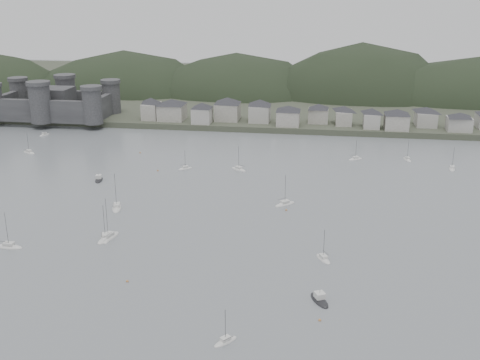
# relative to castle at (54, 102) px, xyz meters

# --- Properties ---
(ground) EXTENTS (900.00, 900.00, 0.00)m
(ground) POSITION_rel_castle_xyz_m (120.00, -179.80, -10.96)
(ground) COLOR slate
(ground) RESTS_ON ground
(far_shore_land) EXTENTS (900.00, 250.00, 3.00)m
(far_shore_land) POSITION_rel_castle_xyz_m (120.00, 115.20, -9.46)
(far_shore_land) COLOR #383D2D
(far_shore_land) RESTS_ON ground
(forested_ridge) EXTENTS (851.55, 103.94, 102.57)m
(forested_ridge) POSITION_rel_castle_xyz_m (124.83, 89.60, -22.25)
(forested_ridge) COLOR black
(forested_ridge) RESTS_ON ground
(castle) EXTENTS (66.00, 43.00, 20.00)m
(castle) POSITION_rel_castle_xyz_m (0.00, 0.00, 0.00)
(castle) COLOR #333336
(castle) RESTS_ON far_shore_land
(waterfront_town) EXTENTS (451.48, 28.46, 12.92)m
(waterfront_town) POSITION_rel_castle_xyz_m (170.59, 3.54, -2.30)
(waterfront_town) COLOR gray
(waterfront_town) RESTS_ON far_shore_land
(moored_fleet) EXTENTS (239.92, 172.53, 13.73)m
(moored_fleet) POSITION_rel_castle_xyz_m (119.59, -119.14, -10.79)
(moored_fleet) COLOR silver
(moored_fleet) RESTS_ON ground
(motor_launch_near) EXTENTS (6.18, 8.49, 3.92)m
(motor_launch_near) POSITION_rel_castle_xyz_m (150.17, -175.89, -10.67)
(motor_launch_near) COLOR black
(motor_launch_near) RESTS_ON ground
(motor_launch_far) EXTENTS (4.44, 8.13, 3.84)m
(motor_launch_far) POSITION_rel_castle_xyz_m (62.73, -95.64, -10.67)
(motor_launch_far) COLOR black
(motor_launch_far) RESTS_ON ground
(mooring_buoys) EXTENTS (84.60, 130.25, 0.70)m
(mooring_buoys) POSITION_rel_castle_xyz_m (107.56, -122.16, -10.81)
(mooring_buoys) COLOR #C37E41
(mooring_buoys) RESTS_ON ground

